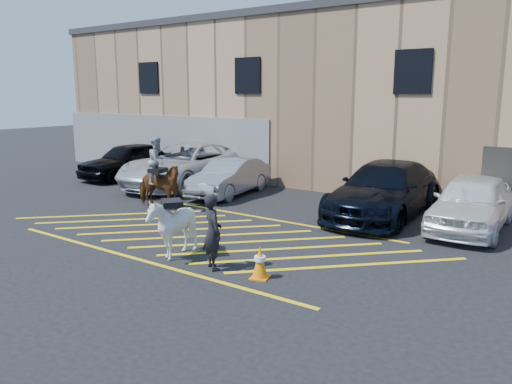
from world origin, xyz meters
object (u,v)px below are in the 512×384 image
Objects in this scene: car_silver_sedan at (230,177)px; saddled_white at (173,227)px; car_white_pickup at (186,165)px; traffic_cone at (260,262)px; car_white_suv at (472,203)px; car_black_suv at (128,160)px; car_blue_suv at (385,190)px; mounted_bay at (158,180)px; handler at (213,232)px.

car_silver_sedan is 2.33× the size of saddled_white.
car_white_pickup is 11.15m from traffic_cone.
saddled_white is (-5.24, -6.76, -0.04)m from car_white_suv.
car_white_pickup is 1.39× the size of car_white_suv.
saddled_white is (9.86, -7.10, -0.06)m from car_black_suv.
mounted_bay is (-6.63, -3.47, 0.14)m from car_blue_suv.
car_white_pickup is 4.23m from mounted_bay.
car_silver_sedan is 8.78m from car_white_suv.
handler is at bearing -174.07° from traffic_cone.
car_black_suv is 14.22m from traffic_cone.
mounted_bay is at bearing -2.24° from handler.
mounted_bay is at bearing -153.85° from car_blue_suv.
car_blue_suv is (12.46, -0.22, 0.04)m from car_black_suv.
traffic_cone is at bearing -55.32° from car_silver_sedan.
mounted_bay reaches higher than car_white_pickup.
car_black_suv reaches higher than car_white_suv.
car_blue_suv is (6.14, 0.19, 0.16)m from car_silver_sedan.
car_white_pickup is 2.64× the size of mounted_bay.
mounted_bay is at bearing 139.69° from saddled_white.
handler reaches higher than car_blue_suv.
handler reaches higher than car_black_suv.
car_blue_suv reaches higher than car_black_suv.
mounted_bay reaches higher than car_blue_suv.
saddled_white is at bearing -112.17° from car_blue_suv.
car_white_pickup is at bearing 176.53° from car_white_suv.
traffic_cone is (6.03, -6.63, -0.33)m from car_silver_sedan.
car_silver_sedan is 3.33m from mounted_bay.
mounted_bay reaches higher than car_white_suv.
traffic_cone is at bearing -114.34° from car_white_suv.
saddled_white is at bearing -129.79° from car_white_suv.
car_white_suv reaches higher than car_silver_sedan.
car_blue_suv is 2.40× the size of mounted_bay.
traffic_cone is at bearing -45.21° from car_white_pickup.
car_silver_sedan is 1.72× the size of mounted_bay.
car_silver_sedan is 8.97m from traffic_cone.
traffic_cone is at bearing 1.55° from saddled_white.
car_blue_suv is 2.64m from car_white_suv.
traffic_cone is (8.68, -6.99, -0.54)m from car_white_pickup.
mounted_bay reaches higher than handler.
car_white_suv is 2.71× the size of handler.
car_silver_sedan is (6.33, -0.41, -0.12)m from car_black_suv.
car_blue_suv reaches higher than car_silver_sedan.
mounted_bay is at bearing -65.71° from car_white_pickup.
car_white_suv is at bearing 19.85° from mounted_bay.
car_silver_sedan is at bearing 178.42° from car_white_suv.
car_black_suv is 6.34m from car_silver_sedan.
car_black_suv is at bearing 150.33° from traffic_cone.
handler reaches higher than traffic_cone.
mounted_bay is (-9.27, -3.35, 0.20)m from car_white_suv.
mounted_bay is 7.36m from traffic_cone.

